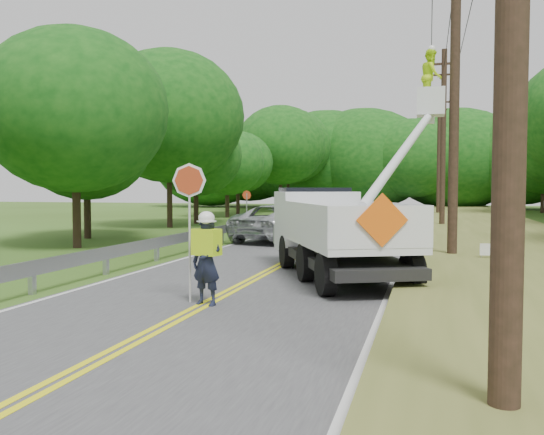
# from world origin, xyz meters

# --- Properties ---
(ground) EXTENTS (140.00, 140.00, 0.00)m
(ground) POSITION_xyz_m (0.00, 0.00, 0.00)
(ground) COLOR #355017
(ground) RESTS_ON ground
(road) EXTENTS (7.20, 96.00, 0.03)m
(road) POSITION_xyz_m (0.00, 14.00, 0.01)
(road) COLOR #434345
(road) RESTS_ON ground
(guardrail) EXTENTS (0.18, 48.00, 0.77)m
(guardrail) POSITION_xyz_m (-4.02, 14.91, 0.55)
(guardrail) COLOR #A5A8AD
(guardrail) RESTS_ON ground
(utility_poles) EXTENTS (1.60, 43.30, 10.00)m
(utility_poles) POSITION_xyz_m (5.00, 17.02, 5.27)
(utility_poles) COLOR black
(utility_poles) RESTS_ON ground
(tall_grass_verge) EXTENTS (7.00, 96.00, 0.30)m
(tall_grass_verge) POSITION_xyz_m (7.10, 14.00, 0.15)
(tall_grass_verge) COLOR #5A6329
(tall_grass_verge) RESTS_ON ground
(treeline_left) EXTENTS (9.63, 56.08, 10.61)m
(treeline_left) POSITION_xyz_m (-10.13, 29.93, 5.74)
(treeline_left) COLOR #332319
(treeline_left) RESTS_ON ground
(treeline_horizon) EXTENTS (58.41, 15.46, 12.15)m
(treeline_horizon) POSITION_xyz_m (0.86, 56.16, 5.50)
(treeline_horizon) COLOR #0F4611
(treeline_horizon) RESTS_ON ground
(flagger) EXTENTS (1.12, 0.55, 2.82)m
(flagger) POSITION_xyz_m (0.04, 0.88, 1.02)
(flagger) COLOR #191E33
(flagger) RESTS_ON road
(bucket_truck) EXTENTS (5.10, 7.82, 6.59)m
(bucket_truck) POSITION_xyz_m (1.85, 6.20, 1.52)
(bucket_truck) COLOR black
(bucket_truck) RESTS_ON road
(suv_silver) EXTENTS (4.12, 6.28, 1.61)m
(suv_silver) POSITION_xyz_m (-1.77, 14.64, 0.82)
(suv_silver) COLOR silver
(suv_silver) RESTS_ON road
(suv_darkgrey) EXTENTS (3.69, 6.37, 1.73)m
(suv_darkgrey) POSITION_xyz_m (-1.68, 24.93, 0.89)
(suv_darkgrey) COLOR #313238
(suv_darkgrey) RESTS_ON road
(stop_sign_permanent) EXTENTS (0.38, 0.31, 2.20)m
(stop_sign_permanent) POSITION_xyz_m (-4.57, 17.92, 1.43)
(stop_sign_permanent) COLOR #A5A8AD
(stop_sign_permanent) RESTS_ON ground
(yard_sign) EXTENTS (0.49, 0.08, 0.72)m
(yard_sign) POSITION_xyz_m (5.98, 8.07, 0.51)
(yard_sign) COLOR white
(yard_sign) RESTS_ON ground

